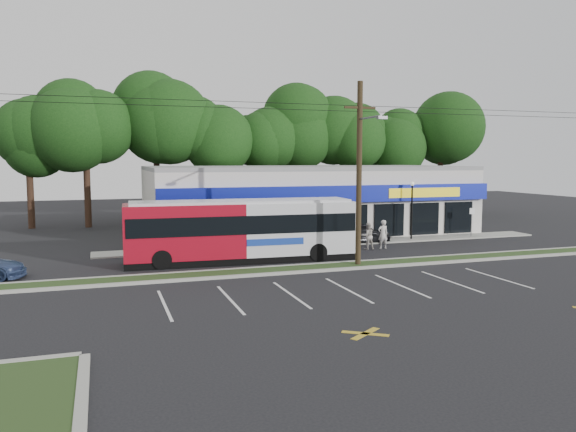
# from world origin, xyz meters

# --- Properties ---
(ground) EXTENTS (120.00, 120.00, 0.00)m
(ground) POSITION_xyz_m (0.00, 0.00, 0.00)
(ground) COLOR black
(ground) RESTS_ON ground
(grass_strip) EXTENTS (40.00, 1.60, 0.12)m
(grass_strip) POSITION_xyz_m (0.00, 1.00, 0.06)
(grass_strip) COLOR #293816
(grass_strip) RESTS_ON ground
(curb_south) EXTENTS (40.00, 0.25, 0.14)m
(curb_south) POSITION_xyz_m (0.00, 0.15, 0.07)
(curb_south) COLOR #9E9E93
(curb_south) RESTS_ON ground
(curb_north) EXTENTS (40.00, 0.25, 0.14)m
(curb_north) POSITION_xyz_m (0.00, 1.85, 0.07)
(curb_north) COLOR #9E9E93
(curb_north) RESTS_ON ground
(sidewalk) EXTENTS (32.00, 2.20, 0.10)m
(sidewalk) POSITION_xyz_m (5.00, 9.00, 0.05)
(sidewalk) COLOR #9E9E93
(sidewalk) RESTS_ON ground
(strip_mall) EXTENTS (25.00, 12.55, 5.30)m
(strip_mall) POSITION_xyz_m (5.50, 15.91, 2.65)
(strip_mall) COLOR beige
(strip_mall) RESTS_ON ground
(utility_pole) EXTENTS (50.00, 2.77, 10.00)m
(utility_pole) POSITION_xyz_m (2.83, 0.93, 5.41)
(utility_pole) COLOR black
(utility_pole) RESTS_ON ground
(lamp_post) EXTENTS (0.30, 0.30, 4.25)m
(lamp_post) POSITION_xyz_m (11.00, 8.80, 2.67)
(lamp_post) COLOR black
(lamp_post) RESTS_ON ground
(sign_post) EXTENTS (0.45, 0.10, 2.23)m
(sign_post) POSITION_xyz_m (16.00, 8.57, 1.56)
(sign_post) COLOR #59595E
(sign_post) RESTS_ON ground
(tree_line) EXTENTS (46.76, 6.76, 11.83)m
(tree_line) POSITION_xyz_m (4.00, 26.00, 8.42)
(tree_line) COLOR black
(tree_line) RESTS_ON ground
(metrobus) EXTENTS (13.27, 3.42, 3.53)m
(metrobus) POSITION_xyz_m (-2.67, 4.50, 1.87)
(metrobus) COLOR maroon
(metrobus) RESTS_ON ground
(car_dark) EXTENTS (4.51, 2.10, 1.50)m
(car_dark) POSITION_xyz_m (6.72, 8.50, 0.75)
(car_dark) COLOR black
(car_dark) RESTS_ON ground
(pedestrian_a) EXTENTS (0.69, 0.46, 1.90)m
(pedestrian_a) POSITION_xyz_m (7.19, 6.00, 0.95)
(pedestrian_a) COLOR beige
(pedestrian_a) RESTS_ON ground
(pedestrian_b) EXTENTS (0.89, 0.71, 1.76)m
(pedestrian_b) POSITION_xyz_m (6.09, 6.00, 0.88)
(pedestrian_b) COLOR #BAB2A8
(pedestrian_b) RESTS_ON ground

